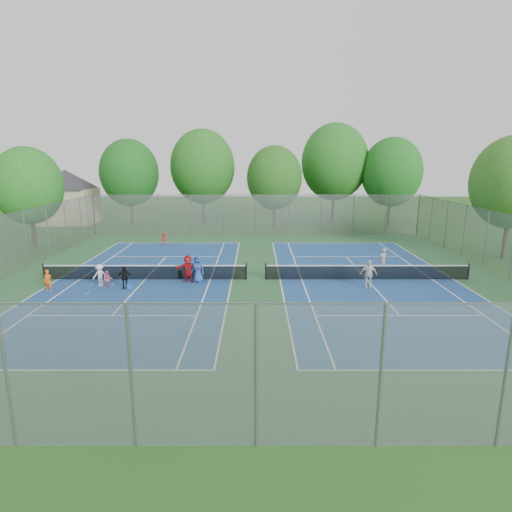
{
  "coord_description": "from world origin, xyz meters",
  "views": [
    {
      "loc": [
        0.0,
        -25.98,
        7.49
      ],
      "look_at": [
        0.0,
        1.0,
        1.3
      ],
      "focal_mm": 30.0,
      "sensor_mm": 36.0,
      "label": 1
    }
  ],
  "objects": [
    {
      "name": "fence_south",
      "position": [
        0.0,
        -16.0,
        2.0
      ],
      "size": [
        32.0,
        0.1,
        4.0
      ],
      "primitive_type": "cube",
      "color": "gray",
      "rests_on": "ground"
    },
    {
      "name": "student_d",
      "position": [
        -7.7,
        -1.92,
        0.69
      ],
      "size": [
        0.86,
        0.53,
        1.37
      ],
      "primitive_type": "imported",
      "rotation": [
        0.0,
        0.0,
        0.26
      ],
      "color": "black",
      "rests_on": "ground"
    },
    {
      "name": "net_right",
      "position": [
        7.0,
        0.0,
        0.46
      ],
      "size": [
        12.87,
        0.1,
        0.91
      ],
      "primitive_type": "cube",
      "color": "black",
      "rests_on": "ground"
    },
    {
      "name": "court_right",
      "position": [
        7.0,
        0.0,
        0.02
      ],
      "size": [
        10.97,
        23.77,
        0.01
      ],
      "primitive_type": "cube",
      "color": "navy",
      "rests_on": "court_pad"
    },
    {
      "name": "ball_hopper",
      "position": [
        -4.87,
        0.35,
        0.26
      ],
      "size": [
        0.33,
        0.33,
        0.53
      ],
      "primitive_type": "cube",
      "rotation": [
        0.0,
        0.0,
        0.24
      ],
      "color": "#248535",
      "rests_on": "ground"
    },
    {
      "name": "tennis_ball_2",
      "position": [
        -9.72,
        -6.26,
        0.03
      ],
      "size": [
        0.07,
        0.07,
        0.07
      ],
      "primitive_type": "sphere",
      "color": "#C5D832",
      "rests_on": "ground"
    },
    {
      "name": "tennis_ball_0",
      "position": [
        -4.08,
        -5.23,
        0.03
      ],
      "size": [
        0.07,
        0.07,
        0.07
      ],
      "primitive_type": "sphere",
      "color": "#B7C82E",
      "rests_on": "ground"
    },
    {
      "name": "tree_ne",
      "position": [
        15.0,
        22.0,
        5.97
      ],
      "size": [
        6.6,
        6.6,
        9.77
      ],
      "color": "#443326",
      "rests_on": "ground"
    },
    {
      "name": "ground",
      "position": [
        0.0,
        0.0,
        0.0
      ],
      "size": [
        120.0,
        120.0,
        0.0
      ],
      "primitive_type": "plane",
      "color": "#25551A",
      "rests_on": "ground"
    },
    {
      "name": "tree_nl",
      "position": [
        -6.0,
        23.0,
        6.54
      ],
      "size": [
        7.2,
        7.2,
        10.69
      ],
      "color": "#443326",
      "rests_on": "ground"
    },
    {
      "name": "tree_side_w",
      "position": [
        -19.0,
        10.0,
        5.24
      ],
      "size": [
        5.6,
        5.6,
        8.47
      ],
      "color": "#443326",
      "rests_on": "ground"
    },
    {
      "name": "tennis_ball_9",
      "position": [
        -2.61,
        -4.71,
        0.03
      ],
      "size": [
        0.07,
        0.07,
        0.07
      ],
      "primitive_type": "sphere",
      "color": "#C5F037",
      "rests_on": "ground"
    },
    {
      "name": "student_c",
      "position": [
        -9.31,
        -1.42,
        0.67
      ],
      "size": [
        0.87,
        0.51,
        1.33
      ],
      "primitive_type": "imported",
      "rotation": [
        0.0,
        0.0,
        -0.01
      ],
      "color": "white",
      "rests_on": "ground"
    },
    {
      "name": "ball_crate",
      "position": [
        -7.45,
        -1.85,
        0.14
      ],
      "size": [
        0.42,
        0.42,
        0.28
      ],
      "primitive_type": "cube",
      "rotation": [
        0.0,
        0.0,
        0.36
      ],
      "color": "#1747B2",
      "rests_on": "ground"
    },
    {
      "name": "student_b",
      "position": [
        -8.7,
        -1.88,
        0.54
      ],
      "size": [
        0.63,
        0.55,
        1.08
      ],
      "primitive_type": "imported",
      "rotation": [
        0.0,
        0.0,
        0.32
      ],
      "color": "#D3528A",
      "rests_on": "ground"
    },
    {
      "name": "fence_north",
      "position": [
        0.0,
        16.0,
        2.0
      ],
      "size": [
        32.0,
        0.1,
        4.0
      ],
      "primitive_type": "cube",
      "color": "gray",
      "rests_on": "ground"
    },
    {
      "name": "tennis_ball_10",
      "position": [
        -8.64,
        -1.2,
        0.03
      ],
      "size": [
        0.07,
        0.07,
        0.07
      ],
      "primitive_type": "sphere",
      "color": "#B9DD33",
      "rests_on": "ground"
    },
    {
      "name": "tree_nc",
      "position": [
        2.0,
        21.0,
        5.39
      ],
      "size": [
        6.0,
        6.0,
        8.85
      ],
      "color": "#443326",
      "rests_on": "ground"
    },
    {
      "name": "tree_nw",
      "position": [
        -14.0,
        22.0,
        5.89
      ],
      "size": [
        6.4,
        6.4,
        9.58
      ],
      "color": "#443326",
      "rests_on": "ground"
    },
    {
      "name": "child_far_baseline",
      "position": [
        -8.13,
        11.13,
        0.53
      ],
      "size": [
        0.73,
        0.49,
        1.05
      ],
      "primitive_type": "imported",
      "rotation": [
        0.0,
        0.0,
        3.29
      ],
      "color": "#AC1818",
      "rests_on": "ground"
    },
    {
      "name": "tree_nr",
      "position": [
        9.0,
        24.0,
        7.04
      ],
      "size": [
        7.6,
        7.6,
        11.42
      ],
      "color": "#443326",
      "rests_on": "ground"
    },
    {
      "name": "tennis_ball_5",
      "position": [
        -6.88,
        -3.45,
        0.03
      ],
      "size": [
        0.07,
        0.07,
        0.07
      ],
      "primitive_type": "sphere",
      "color": "#ABC52D",
      "rests_on": "ground"
    },
    {
      "name": "net_left",
      "position": [
        -7.0,
        0.0,
        0.46
      ],
      "size": [
        12.87,
        0.1,
        0.91
      ],
      "primitive_type": "cube",
      "color": "black",
      "rests_on": "ground"
    },
    {
      "name": "student_e",
      "position": [
        -3.59,
        -0.6,
        0.86
      ],
      "size": [
        0.95,
        0.74,
        1.71
      ],
      "primitive_type": "imported",
      "rotation": [
        0.0,
        0.0,
        -0.26
      ],
      "color": "#294B98",
      "rests_on": "ground"
    },
    {
      "name": "instructor",
      "position": [
        8.58,
        2.09,
        0.79
      ],
      "size": [
        0.68,
        0.58,
        1.57
      ],
      "primitive_type": "imported",
      "rotation": [
        0.0,
        0.0,
        3.58
      ],
      "color": "#969698",
      "rests_on": "ground"
    },
    {
      "name": "tennis_ball_1",
      "position": [
        -2.9,
        -6.07,
        0.03
      ],
      "size": [
        0.07,
        0.07,
        0.07
      ],
      "primitive_type": "sphere",
      "color": "#BFE535",
      "rests_on": "ground"
    },
    {
      "name": "tennis_ball_11",
      "position": [
        -9.91,
        -1.39,
        0.03
      ],
      "size": [
        0.07,
        0.07,
        0.07
      ],
      "primitive_type": "sphere",
      "color": "#B9D932",
      "rests_on": "ground"
    },
    {
      "name": "court_pad",
      "position": [
        0.0,
        0.0,
        0.01
      ],
      "size": [
        32.0,
        32.0,
        0.01
      ],
      "primitive_type": "cube",
      "color": "#2A5932",
      "rests_on": "ground"
    },
    {
      "name": "tennis_ball_8",
      "position": [
        -9.5,
        -2.91,
        0.03
      ],
      "size": [
        0.07,
        0.07,
        0.07
      ],
      "primitive_type": "sphere",
      "color": "gold",
      "rests_on": "ground"
    },
    {
      "name": "house",
      "position": [
        -22.0,
        24.0,
        4.21
      ],
      "size": [
        11.03,
        11.03,
        7.3
      ],
      "color": "#B7A88C",
      "rests_on": "ground"
    },
    {
      "name": "tennis_ball_6",
      "position": [
        -9.57,
        -3.06,
        0.03
      ],
      "size": [
        0.07,
        0.07,
        0.07
      ],
      "primitive_type": "sphere",
      "color": "#D3F438",
      "rests_on": "ground"
    },
    {
      "name": "tennis_ball_7",
      "position": [
        -6.38,
        -5.04,
        0.03
      ],
      "size": [
        0.07,
        0.07,
        0.07
      ],
      "primitive_type": "sphere",
      "color": "#ECF338",
      "rests_on": "ground"
    },
    {
      "name": "tennis_ball_3",
      "position": [
        -7.95,
        -5.11,
        0.03
      ],
      "size": [
        0.07,
        0.07,
        0.07
      ],
      "primitive_type": "sphere",
      "color": "#BDCD2F",
      "rests_on": "ground"
    },
    {
      "name": "court_left",
      "position": [
        -7.0,
        0.0,
        0.02
      ],
      "size": [
        10.97,
        23.77,
        0.01
      ],
      "primitive_type": "cube",
      "color": "navy",
      "rests_on": "court_pad"
    },
    {
      "name": "teen_court_b",
      "position": [
        6.6,
        -1.79,
        0.85
      ],
      "size": [
        1.03,
        0.52,
        1.69
      ],
      "primitive_type": "imported",
      "rotation": [
        0.0,
        0.0,
        -0.11
      ],
      "color": "silver",
      "rests_on": "ground"
    },
    {
      "name": "student_f",
      "position": [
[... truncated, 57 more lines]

